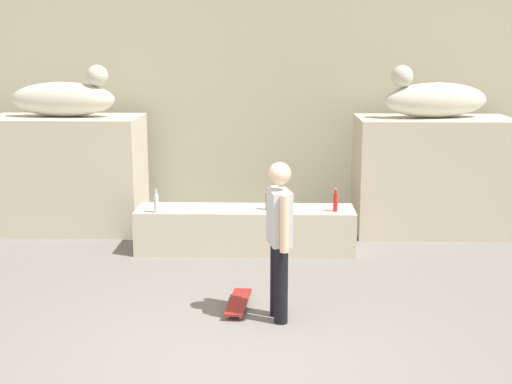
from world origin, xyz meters
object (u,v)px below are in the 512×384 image
Objects in this scene: statue_reclining_right at (434,99)px; bottle_red at (335,202)px; skateboard at (238,302)px; statue_reclining_left at (65,98)px; skater at (279,234)px; bottle_clear at (156,203)px; bottle_brown at (268,201)px.

statue_reclining_right is 2.35m from bottle_red.
skateboard is 2.45m from bottle_red.
bottle_red is (-1.53, -1.23, -1.30)m from statue_reclining_right.
skater is at bearing -43.88° from statue_reclining_left.
bottle_clear is (1.57, -1.36, -1.29)m from statue_reclining_left.
statue_reclining_left is 5.43× the size of bottle_brown.
bottle_red is (1.22, 2.01, 0.67)m from skateboard.
bottle_red is (2.42, 0.13, -0.00)m from bottle_clear.
statue_reclining_left is at bearing 29.53° from skater.
statue_reclining_right is 2.07× the size of skateboard.
bottle_red is 1.05× the size of bottle_brown.
bottle_brown is (1.50, 0.19, -0.01)m from bottle_clear.
statue_reclining_right reaches higher than skater.
statue_reclining_left is at bearing 45.51° from skateboard.
skateboard is 2.33m from bottle_clear.
statue_reclining_right is 4.37m from bottle_clear.
statue_reclining_left is 2.01× the size of skateboard.
skater reaches higher than bottle_red.
bottle_red is at bearing -13.19° from statue_reclining_left.
skateboard is 2.57× the size of bottle_red.
bottle_clear is (-1.64, 2.19, -0.19)m from skater.
statue_reclining_right is 5.59× the size of bottle_brown.
bottle_clear is at bearing -36.95° from statue_reclining_left.
bottle_red is 0.92m from bottle_brown.
skater reaches higher than skateboard.
skater reaches higher than bottle_clear.
bottle_clear is 1.06× the size of bottle_brown.
statue_reclining_left is 0.97× the size of statue_reclining_right.
bottle_brown is (0.30, 2.08, 0.66)m from skateboard.
skater is 5.55× the size of bottle_brown.
skateboard is at bearing -57.56° from bottle_clear.
statue_reclining_right is at bearing 3.98° from statue_reclining_left.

